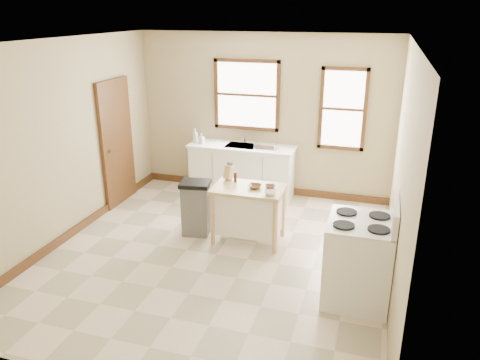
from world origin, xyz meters
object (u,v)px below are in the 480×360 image
(soap_bottle_b, at_px, (202,139))
(pepper_grinder, at_px, (235,177))
(soap_bottle_a, at_px, (195,136))
(bowl_b, at_px, (270,186))
(trash_bin, at_px, (196,208))
(bowl_a, at_px, (255,186))
(kitchen_island, at_px, (248,214))
(dish_rack, at_px, (266,146))
(knife_block, at_px, (229,173))
(gas_stove, at_px, (359,250))
(bowl_c, at_px, (270,193))

(soap_bottle_b, xyz_separation_m, pepper_grinder, (1.07, -1.41, -0.12))
(soap_bottle_a, bearing_deg, bowl_b, -18.01)
(soap_bottle_b, distance_m, trash_bin, 1.77)
(pepper_grinder, distance_m, bowl_a, 0.37)
(kitchen_island, bearing_deg, bowl_b, 15.32)
(trash_bin, bearing_deg, dish_rack, 58.87)
(trash_bin, bearing_deg, soap_bottle_a, 102.27)
(soap_bottle_b, relative_size, kitchen_island, 0.18)
(bowl_a, bearing_deg, bowl_b, 20.02)
(soap_bottle_b, bearing_deg, trash_bin, -62.21)
(kitchen_island, xyz_separation_m, trash_bin, (-0.79, -0.02, 0.00))
(soap_bottle_b, bearing_deg, knife_block, -45.00)
(knife_block, height_order, trash_bin, knife_block)
(gas_stove, bearing_deg, soap_bottle_a, 139.04)
(pepper_grinder, height_order, gas_stove, gas_stove)
(kitchen_island, height_order, bowl_c, bowl_c)
(pepper_grinder, relative_size, gas_stove, 0.12)
(kitchen_island, relative_size, gas_stove, 0.80)
(trash_bin, bearing_deg, soap_bottle_b, 98.48)
(bowl_b, relative_size, gas_stove, 0.12)
(soap_bottle_a, bearing_deg, trash_bin, -44.79)
(bowl_c, bearing_deg, bowl_b, 103.77)
(soap_bottle_b, distance_m, gas_stove, 3.90)
(bowl_a, bearing_deg, knife_block, 154.02)
(kitchen_island, relative_size, bowl_c, 6.23)
(dish_rack, bearing_deg, trash_bin, -88.23)
(soap_bottle_b, height_order, kitchen_island, soap_bottle_b)
(pepper_grinder, height_order, bowl_a, pepper_grinder)
(pepper_grinder, bearing_deg, dish_rack, 86.40)
(pepper_grinder, xyz_separation_m, bowl_a, (0.33, -0.15, -0.05))
(bowl_c, relative_size, trash_bin, 0.19)
(dish_rack, relative_size, pepper_grinder, 2.48)
(bowl_b, bearing_deg, kitchen_island, -163.98)
(soap_bottle_a, bearing_deg, soap_bottle_b, 5.33)
(knife_block, bearing_deg, bowl_b, 4.51)
(bowl_c, height_order, gas_stove, gas_stove)
(gas_stove, bearing_deg, bowl_b, 139.68)
(bowl_b, height_order, bowl_c, bowl_c)
(bowl_b, bearing_deg, soap_bottle_b, 137.07)
(dish_rack, distance_m, gas_stove, 3.16)
(knife_block, bearing_deg, trash_bin, -132.31)
(kitchen_island, bearing_deg, bowl_c, -27.00)
(bowl_a, bearing_deg, pepper_grinder, 155.78)
(soap_bottle_a, distance_m, kitchen_island, 2.26)
(knife_block, height_order, gas_stove, gas_stove)
(bowl_b, height_order, gas_stove, gas_stove)
(kitchen_island, relative_size, bowl_b, 6.69)
(dish_rack, bearing_deg, kitchen_island, -61.22)
(soap_bottle_b, relative_size, gas_stove, 0.15)
(gas_stove, bearing_deg, knife_block, 147.36)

